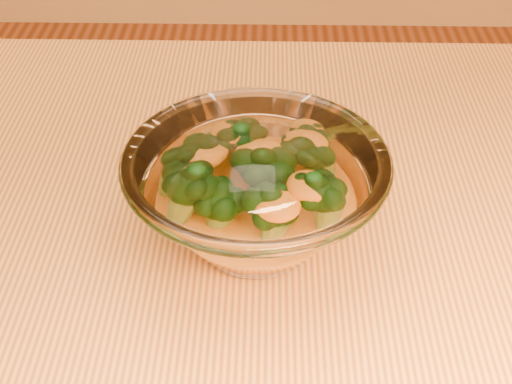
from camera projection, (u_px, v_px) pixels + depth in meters
glass_bowl at (256, 196)px, 0.51m from camera, size 0.19×0.19×0.08m
cheese_sauce at (256, 215)px, 0.52m from camera, size 0.10×0.10×0.03m
broccoli_heap at (250, 180)px, 0.51m from camera, size 0.13×0.12×0.05m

